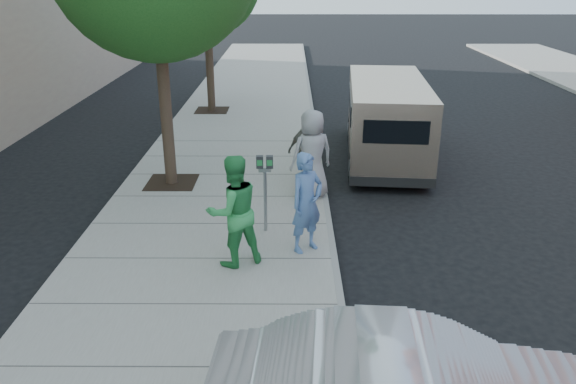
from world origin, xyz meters
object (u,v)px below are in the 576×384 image
object	(u,v)px
parking_meter	(265,177)
person_gray_shirt	(312,154)
van	(386,118)
person_green_shirt	(234,211)
person_striped_polo	(308,149)
person_officer	(307,203)

from	to	relation	value
parking_meter	person_gray_shirt	bearing A→B (deg)	60.87
van	person_green_shirt	size ratio (longest dim) A/B	3.03
person_green_shirt	person_striped_polo	size ratio (longest dim) A/B	1.17
parking_meter	person_gray_shirt	size ratio (longest dim) A/B	0.78
van	person_striped_polo	world-z (taller)	van
van	person_striped_polo	xyz separation A→B (m)	(-2.25, -2.33, -0.17)
person_officer	person_gray_shirt	bearing A→B (deg)	47.65
van	person_striped_polo	size ratio (longest dim) A/B	3.56
parking_meter	person_striped_polo	bearing A→B (deg)	70.39
parking_meter	person_striped_polo	world-z (taller)	person_striped_polo
person_officer	person_striped_polo	distance (m)	3.58
person_officer	person_striped_polo	size ratio (longest dim) A/B	1.10
van	person_gray_shirt	size ratio (longest dim) A/B	3.02
person_officer	van	bearing A→B (deg)	29.74
parking_meter	person_striped_polo	size ratio (longest dim) A/B	0.91
parking_meter	person_officer	bearing A→B (deg)	-46.73
person_gray_shirt	person_officer	bearing A→B (deg)	64.19
parking_meter	van	bearing A→B (deg)	56.91
person_gray_shirt	person_striped_polo	world-z (taller)	person_gray_shirt
person_officer	person_striped_polo	world-z (taller)	person_officer
person_officer	parking_meter	bearing A→B (deg)	96.13
parking_meter	person_officer	size ratio (longest dim) A/B	0.83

